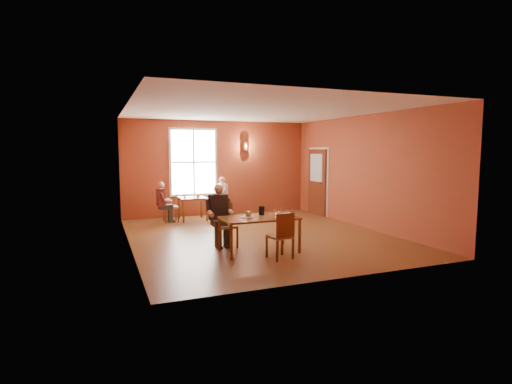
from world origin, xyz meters
name	(u,v)px	position (x,y,z in m)	size (l,w,h in m)	color
ground	(259,236)	(0.00, 0.00, 0.00)	(6.00, 7.00, 0.01)	brown
wall_back	(218,168)	(0.00, 3.50, 1.50)	(6.00, 0.04, 3.00)	brown
wall_front	(342,186)	(0.00, -3.50, 1.50)	(6.00, 0.04, 3.00)	brown
wall_left	(128,177)	(-3.00, 0.00, 1.50)	(0.04, 7.00, 3.00)	brown
wall_right	(363,172)	(3.00, 0.00, 1.50)	(0.04, 7.00, 3.00)	brown
ceiling	(259,111)	(0.00, 0.00, 3.00)	(6.00, 7.00, 0.04)	white
window	(194,162)	(-0.80, 3.45, 1.70)	(1.36, 0.10, 1.96)	white
door	(317,182)	(2.94, 2.30, 1.05)	(0.12, 1.04, 2.10)	maroon
wall_sconce	(245,146)	(0.90, 3.40, 2.20)	(0.16, 0.16, 0.28)	brown
main_table	(259,234)	(-0.58, -1.42, 0.36)	(1.53, 0.86, 0.72)	brown
chair_diner_main	(226,225)	(-1.08, -0.77, 0.47)	(0.42, 0.42, 0.94)	brown
diner_main	(226,217)	(-1.08, -0.80, 0.65)	(0.52, 0.52, 1.29)	#352019
chair_empty	(280,235)	(-0.40, -2.04, 0.45)	(0.40, 0.40, 0.90)	#482F17
plate_food	(247,217)	(-0.82, -1.40, 0.73)	(0.25, 0.25, 0.03)	white
sandwich	(249,215)	(-0.78, -1.36, 0.77)	(0.09, 0.08, 0.11)	tan
goblet_a	(278,211)	(-0.12, -1.35, 0.80)	(0.07, 0.07, 0.17)	white
goblet_b	(289,212)	(0.03, -1.54, 0.80)	(0.07, 0.07, 0.18)	white
goblet_c	(275,213)	(-0.30, -1.60, 0.80)	(0.07, 0.07, 0.18)	white
menu_stand	(262,211)	(-0.42, -1.18, 0.81)	(0.11, 0.06, 0.19)	black
knife	(262,219)	(-0.62, -1.69, 0.72)	(0.19, 0.01, 0.00)	white
napkin	(243,220)	(-1.00, -1.62, 0.72)	(0.16, 0.16, 0.01)	silver
side_plate	(287,213)	(0.14, -1.23, 0.72)	(0.16, 0.16, 0.01)	silver
sunglasses	(290,218)	(-0.05, -1.75, 0.72)	(0.12, 0.04, 0.01)	black
second_table	(193,209)	(-1.01, 2.76, 0.34)	(0.77, 0.77, 0.68)	brown
chair_diner_white	(214,205)	(-0.36, 2.76, 0.43)	(0.38, 0.38, 0.86)	#422711
diner_white	(215,199)	(-0.33, 2.76, 0.61)	(0.49, 0.49, 1.22)	silver
chair_diner_maroon	(171,206)	(-1.66, 2.76, 0.45)	(0.40, 0.40, 0.90)	brown
diner_maroon	(169,202)	(-1.69, 2.76, 0.57)	(0.46, 0.46, 1.14)	#51171C
cup_a	(198,196)	(-0.87, 2.66, 0.73)	(0.11, 0.11, 0.09)	silver
cup_b	(185,196)	(-1.21, 2.92, 0.72)	(0.09, 0.09, 0.09)	beige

